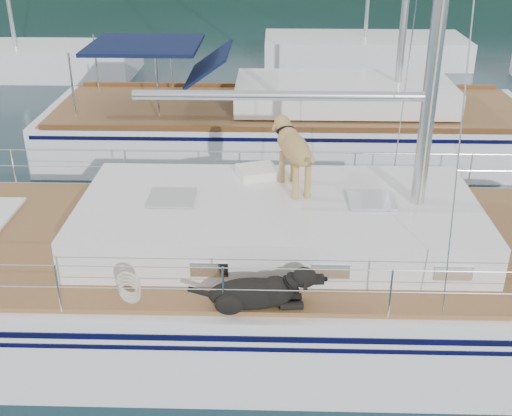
{
  "coord_description": "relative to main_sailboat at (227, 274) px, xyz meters",
  "views": [
    {
      "loc": [
        0.72,
        -7.6,
        5.33
      ],
      "look_at": [
        0.5,
        0.2,
        1.6
      ],
      "focal_mm": 45.0,
      "sensor_mm": 36.0,
      "label": 1
    }
  ],
  "objects": [
    {
      "name": "main_sailboat",
      "position": [
        0.0,
        0.0,
        0.0
      ],
      "size": [
        12.0,
        3.8,
        14.01
      ],
      "color": "white",
      "rests_on": "ground"
    },
    {
      "name": "neighbor_sailboat",
      "position": [
        1.1,
        6.55,
        -0.05
      ],
      "size": [
        11.0,
        3.5,
        13.3
      ],
      "color": "white",
      "rests_on": "ground"
    },
    {
      "name": "ground",
      "position": [
        -0.1,
        0.0,
        -0.68
      ],
      "size": [
        120.0,
        120.0,
        0.0
      ],
      "primitive_type": "plane",
      "color": "black",
      "rests_on": "ground"
    },
    {
      "name": "bg_boat_center",
      "position": [
        3.9,
        16.0,
        -0.23
      ],
      "size": [
        7.2,
        3.0,
        11.65
      ],
      "color": "white",
      "rests_on": "ground"
    },
    {
      "name": "bg_boat_west",
      "position": [
        -8.1,
        14.0,
        -0.23
      ],
      "size": [
        8.0,
        3.0,
        11.65
      ],
      "color": "white",
      "rests_on": "ground"
    }
  ]
}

